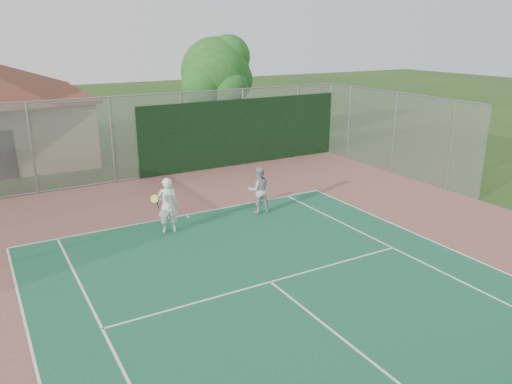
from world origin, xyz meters
TOP-DOWN VIEW (x-y plane):
  - back_fence at (2.11, 16.98)m, footprint 20.08×0.11m
  - side_fence_right at (10.00, 12.50)m, footprint 0.08×9.00m
  - tree at (5.52, 20.70)m, footprint 4.19×3.97m
  - player_white_front at (-1.02, 10.75)m, footprint 1.07×0.79m
  - player_grey_back at (2.30, 10.92)m, footprint 0.89×0.76m

SIDE VIEW (x-z plane):
  - player_grey_back at x=2.30m, z-range 0.00..1.60m
  - player_white_front at x=-1.02m, z-range 0.01..1.75m
  - back_fence at x=2.11m, z-range -0.09..3.43m
  - side_fence_right at x=10.00m, z-range 0.00..3.50m
  - tree at x=5.52m, z-range 0.92..6.76m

